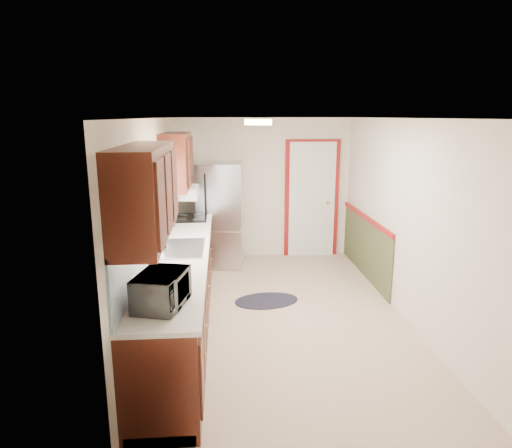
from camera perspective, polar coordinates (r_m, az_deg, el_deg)
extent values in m
cube|color=tan|center=(5.84, 3.08, -11.18)|extent=(3.20, 5.20, 0.12)
cube|color=white|center=(5.32, 3.41, 13.07)|extent=(3.20, 5.20, 0.12)
cube|color=silver|center=(7.90, 0.88, 4.43)|extent=(3.20, 0.10, 2.40)
cube|color=silver|center=(3.11, 9.31, -10.02)|extent=(3.20, 0.10, 2.40)
cube|color=silver|center=(5.47, -12.54, 0.09)|extent=(0.10, 5.20, 2.40)
cube|color=silver|center=(5.84, 17.98, 0.60)|extent=(0.10, 5.20, 2.40)
cube|color=#3E160E|center=(5.37, -9.38, -8.40)|extent=(0.60, 4.00, 0.90)
cube|color=white|center=(5.22, -9.41, -3.60)|extent=(0.63, 4.00, 0.04)
cube|color=#5195C6|center=(5.18, -12.88, -0.51)|extent=(0.02, 4.00, 0.55)
cube|color=#3E160E|center=(3.77, -13.73, 3.82)|extent=(0.35, 1.40, 0.75)
cube|color=#3E160E|center=(6.43, -9.91, 7.81)|extent=(0.35, 1.20, 0.75)
cube|color=white|center=(5.19, -12.92, 4.10)|extent=(0.02, 1.00, 0.90)
cube|color=#B83622|center=(5.14, -12.62, 7.97)|extent=(0.05, 1.12, 0.24)
cube|color=#B7B7BC|center=(5.30, -9.38, -3.03)|extent=(0.52, 0.82, 0.02)
cube|color=white|center=(6.53, -9.27, 3.93)|extent=(0.45, 0.60, 0.15)
cube|color=maroon|center=(8.02, 6.96, 3.03)|extent=(0.94, 0.05, 2.08)
cube|color=white|center=(8.00, 6.99, 3.00)|extent=(0.80, 0.04, 2.00)
cube|color=#434A29|center=(7.25, 13.50, -2.83)|extent=(0.02, 2.30, 0.90)
cube|color=maroon|center=(7.13, 13.61, 0.79)|extent=(0.04, 2.30, 0.06)
cylinder|color=#FFD88C|center=(5.09, 0.28, 12.63)|extent=(0.30, 0.30, 0.06)
imported|color=white|center=(3.72, -11.76, -7.63)|extent=(0.39, 0.56, 0.34)
cube|color=#B7B7BC|center=(7.49, -4.41, 1.17)|extent=(0.78, 0.74, 1.70)
cylinder|color=black|center=(7.15, -6.29, -0.16)|extent=(0.02, 0.02, 1.19)
ellipsoid|color=black|center=(6.21, 1.32, -9.55)|extent=(0.95, 0.70, 0.01)
cube|color=black|center=(6.85, -8.26, 0.78)|extent=(0.50, 0.60, 0.02)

